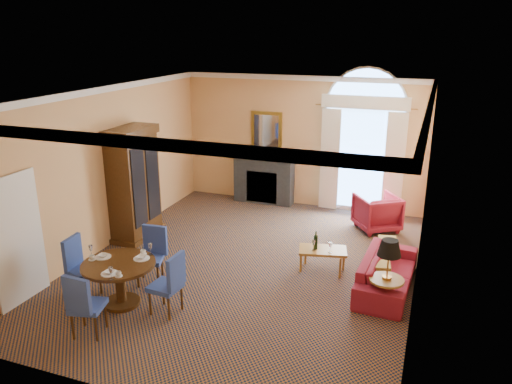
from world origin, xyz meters
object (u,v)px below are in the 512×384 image
(armoire, at_px, (133,185))
(dining_table, at_px, (119,274))
(side_table, at_px, (388,266))
(sofa, at_px, (387,272))
(coffee_table, at_px, (322,251))
(armchair, at_px, (377,212))

(armoire, distance_m, dining_table, 2.89)
(dining_table, xyz_separation_m, side_table, (4.00, 1.29, 0.22))
(dining_table, relative_size, side_table, 0.99)
(armoire, distance_m, side_table, 5.47)
(dining_table, distance_m, sofa, 4.44)
(dining_table, bearing_deg, coffee_table, 39.15)
(armchair, bearing_deg, sofa, 66.10)
(armchair, relative_size, coffee_table, 0.93)
(armoire, relative_size, armchair, 2.70)
(armchair, bearing_deg, armoire, -10.57)
(dining_table, distance_m, coffee_table, 3.57)
(coffee_table, height_order, side_table, side_table)
(armoire, xyz_separation_m, dining_table, (1.32, -2.49, -0.60))
(armchair, height_order, coffee_table, armchair)
(armoire, relative_size, coffee_table, 2.50)
(dining_table, height_order, coffee_table, dining_table)
(armchair, xyz_separation_m, side_table, (0.56, -3.35, 0.36))
(armoire, height_order, side_table, armoire)
(side_table, bearing_deg, armchair, 99.46)
(dining_table, xyz_separation_m, armchair, (3.44, 4.64, -0.14))
(armchair, relative_size, side_table, 0.75)
(coffee_table, bearing_deg, sofa, -24.80)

